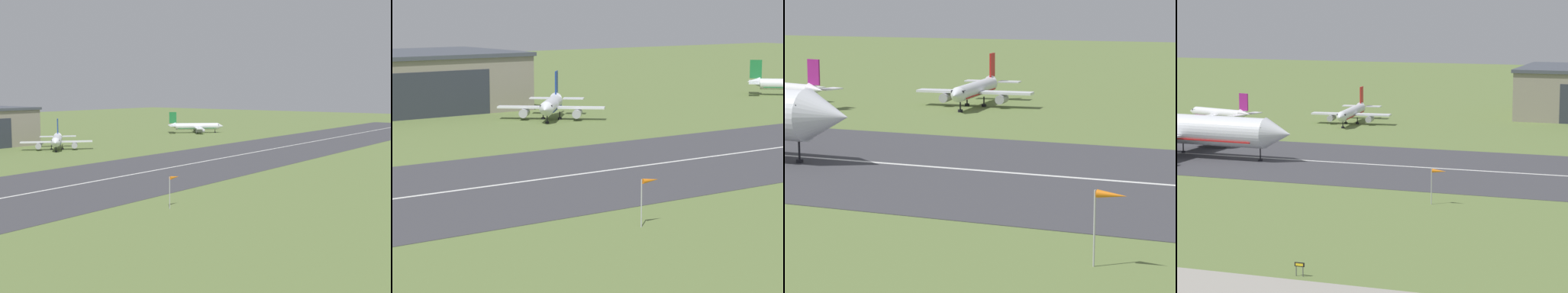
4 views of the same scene
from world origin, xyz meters
TOP-DOWN VIEW (x-y plane):
  - airplane_parked_far_east at (-65.30, 164.47)m, footprint 20.94×25.47m
  - windsock_pole at (-18.28, 76.91)m, footprint 2.43×0.72m

SIDE VIEW (x-z plane):
  - airplane_parked_far_east at x=-65.30m, z-range -1.42..7.31m
  - windsock_pole at x=-18.28m, z-range 2.20..7.81m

